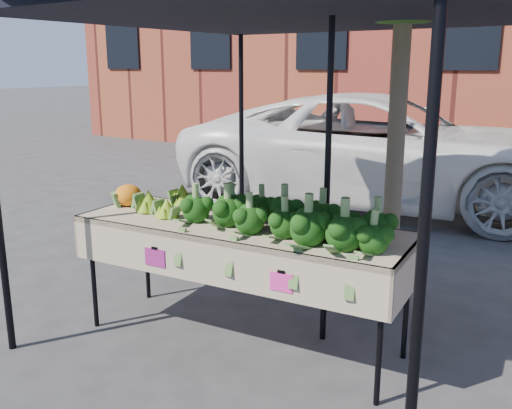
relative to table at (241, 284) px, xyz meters
name	(u,v)px	position (x,y,z in m)	size (l,w,h in m)	color
ground	(245,332)	(-0.05, 0.13, -0.45)	(90.00, 90.00, 0.00)	#313134
table	(241,284)	(0.00, 0.00, 0.00)	(2.46, 1.01, 0.90)	tan
canopy	(290,151)	(0.14, 0.45, 0.92)	(3.16, 3.16, 2.74)	black
broccoli_heap	(286,211)	(0.36, 0.03, 0.59)	(1.55, 0.58, 0.27)	black
romanesco_cluster	(172,197)	(-0.67, 0.04, 0.56)	(0.44, 0.58, 0.21)	#74AA27
cauliflower_pair	(128,194)	(-1.05, -0.05, 0.55)	(0.21, 0.21, 0.19)	orange
street_tree	(401,63)	(0.68, 1.16, 1.55)	(2.04, 2.04, 4.01)	#1E4C14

